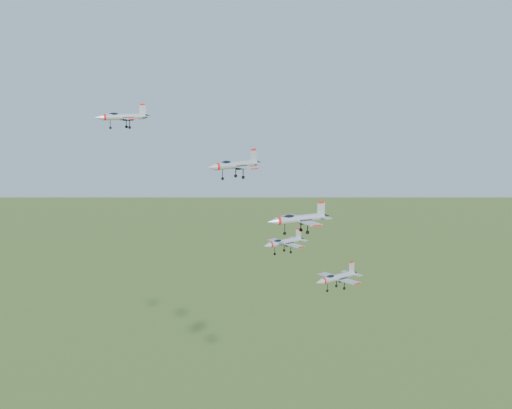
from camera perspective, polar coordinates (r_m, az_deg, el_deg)
jet_lead at (r=134.48m, az=-10.65°, el=6.93°), size 10.73×8.99×2.87m
jet_left_high at (r=131.10m, az=-1.75°, el=3.20°), size 12.53×10.32×3.35m
jet_right_high at (r=112.02m, az=3.41°, el=-1.14°), size 11.37×9.54×3.05m
jet_left_low at (r=152.60m, az=2.23°, el=-3.03°), size 11.80×9.73×3.16m
jet_right_low at (r=131.16m, az=6.47°, el=-5.82°), size 11.02×9.10×2.95m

